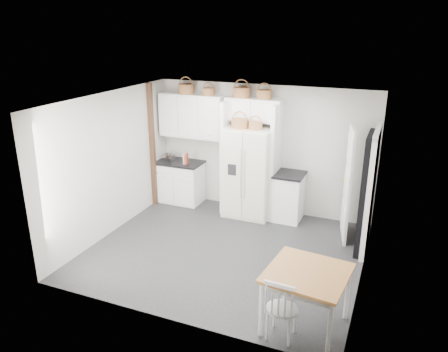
% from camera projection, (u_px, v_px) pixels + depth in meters
% --- Properties ---
extents(floor, '(4.50, 4.50, 0.00)m').
position_uv_depth(floor, '(225.00, 251.00, 7.55)').
color(floor, black).
rests_on(floor, ground).
extents(ceiling, '(4.50, 4.50, 0.00)m').
position_uv_depth(ceiling, '(225.00, 100.00, 6.69)').
color(ceiling, white).
rests_on(ceiling, wall_back).
extents(wall_back, '(4.50, 0.00, 4.50)m').
position_uv_depth(wall_back, '(263.00, 149.00, 8.86)').
color(wall_back, silver).
rests_on(wall_back, floor).
extents(wall_left, '(0.00, 4.00, 4.00)m').
position_uv_depth(wall_left, '(111.00, 164.00, 7.93)').
color(wall_left, silver).
rests_on(wall_left, floor).
extents(wall_right, '(0.00, 4.00, 4.00)m').
position_uv_depth(wall_right, '(369.00, 200.00, 6.30)').
color(wall_right, silver).
rests_on(wall_right, floor).
extents(refrigerator, '(0.94, 0.75, 1.81)m').
position_uv_depth(refrigerator, '(249.00, 172.00, 8.72)').
color(refrigerator, silver).
rests_on(refrigerator, floor).
extents(base_cab_left, '(0.94, 0.59, 0.87)m').
position_uv_depth(base_cab_left, '(180.00, 182.00, 9.52)').
color(base_cab_left, white).
rests_on(base_cab_left, floor).
extents(base_cab_right, '(0.52, 0.63, 0.92)m').
position_uv_depth(base_cab_right, '(289.00, 197.00, 8.64)').
color(base_cab_right, white).
rests_on(base_cab_right, floor).
extents(dining_table, '(1.07, 1.07, 0.81)m').
position_uv_depth(dining_table, '(306.00, 300.00, 5.53)').
color(dining_table, '#9C5C2F').
rests_on(dining_table, floor).
extents(windsor_chair, '(0.41, 0.38, 0.81)m').
position_uv_depth(windsor_chair, '(282.00, 309.00, 5.35)').
color(windsor_chair, white).
rests_on(windsor_chair, floor).
extents(counter_left, '(0.98, 0.63, 0.04)m').
position_uv_depth(counter_left, '(180.00, 162.00, 9.37)').
color(counter_left, black).
rests_on(counter_left, base_cab_left).
extents(counter_right, '(0.56, 0.67, 0.04)m').
position_uv_depth(counter_right, '(290.00, 174.00, 8.48)').
color(counter_right, black).
rests_on(counter_right, base_cab_right).
extents(toaster, '(0.25, 0.17, 0.16)m').
position_uv_depth(toaster, '(169.00, 157.00, 9.39)').
color(toaster, silver).
rests_on(toaster, counter_left).
extents(cookbook_red, '(0.06, 0.15, 0.23)m').
position_uv_depth(cookbook_red, '(187.00, 159.00, 9.18)').
color(cookbook_red, '#AE382A').
rests_on(cookbook_red, counter_left).
extents(cookbook_cream, '(0.06, 0.15, 0.21)m').
position_uv_depth(cookbook_cream, '(186.00, 159.00, 9.19)').
color(cookbook_cream, beige).
rests_on(cookbook_cream, counter_left).
extents(basket_upper_b, '(0.33, 0.33, 0.20)m').
position_uv_depth(basket_upper_b, '(186.00, 89.00, 8.92)').
color(basket_upper_b, brown).
rests_on(basket_upper_b, upper_cabinet).
extents(basket_upper_c, '(0.25, 0.25, 0.15)m').
position_uv_depth(basket_upper_c, '(208.00, 92.00, 8.75)').
color(basket_upper_c, brown).
rests_on(basket_upper_c, upper_cabinet).
extents(basket_bridge_a, '(0.35, 0.35, 0.20)m').
position_uv_depth(basket_bridge_a, '(242.00, 92.00, 8.48)').
color(basket_bridge_a, brown).
rests_on(basket_bridge_a, bridge_cabinet).
extents(basket_bridge_b, '(0.30, 0.30, 0.17)m').
position_uv_depth(basket_bridge_b, '(264.00, 94.00, 8.32)').
color(basket_bridge_b, brown).
rests_on(basket_bridge_b, bridge_cabinet).
extents(basket_fridge_a, '(0.33, 0.33, 0.18)m').
position_uv_depth(basket_fridge_a, '(240.00, 123.00, 8.37)').
color(basket_fridge_a, brown).
rests_on(basket_fridge_a, refrigerator).
extents(basket_fridge_b, '(0.26, 0.26, 0.14)m').
position_uv_depth(basket_fridge_b, '(255.00, 126.00, 8.26)').
color(basket_fridge_b, brown).
rests_on(basket_fridge_b, refrigerator).
extents(upper_cabinet, '(1.40, 0.34, 0.90)m').
position_uv_depth(upper_cabinet, '(192.00, 116.00, 9.06)').
color(upper_cabinet, white).
rests_on(upper_cabinet, wall_back).
extents(bridge_cabinet, '(1.12, 0.34, 0.45)m').
position_uv_depth(bridge_cabinet, '(254.00, 110.00, 8.49)').
color(bridge_cabinet, white).
rests_on(bridge_cabinet, wall_back).
extents(fridge_panel_left, '(0.08, 0.60, 2.30)m').
position_uv_depth(fridge_panel_left, '(227.00, 157.00, 8.89)').
color(fridge_panel_left, white).
rests_on(fridge_panel_left, floor).
extents(fridge_panel_right, '(0.08, 0.60, 2.30)m').
position_uv_depth(fridge_panel_right, '(275.00, 162.00, 8.52)').
color(fridge_panel_right, white).
rests_on(fridge_panel_right, floor).
extents(trim_post, '(0.09, 0.09, 2.60)m').
position_uv_depth(trim_post, '(152.00, 146.00, 9.09)').
color(trim_post, '#402816').
rests_on(trim_post, floor).
extents(doorway_void, '(0.18, 0.85, 2.05)m').
position_uv_depth(doorway_void, '(367.00, 194.00, 7.30)').
color(doorway_void, black).
rests_on(doorway_void, floor).
extents(door_slab, '(0.21, 0.79, 2.05)m').
position_uv_depth(door_slab, '(348.00, 184.00, 7.72)').
color(door_slab, white).
rests_on(door_slab, floor).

